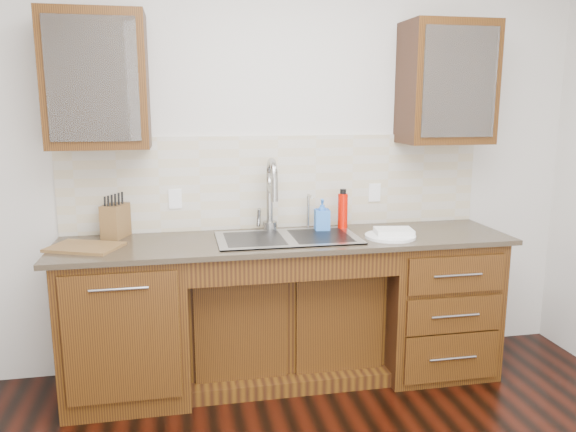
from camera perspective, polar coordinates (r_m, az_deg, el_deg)
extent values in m
cube|color=silver|center=(3.65, -1.22, 5.84)|extent=(4.00, 0.10, 2.70)
cube|color=#593014|center=(3.47, -15.99, -10.40)|extent=(0.70, 0.62, 0.88)
cube|color=#593014|center=(3.63, -0.40, -10.51)|extent=(1.20, 0.44, 0.70)
cube|color=#593014|center=(3.80, 14.25, -8.40)|extent=(0.70, 0.62, 0.88)
cube|color=#84705B|center=(3.36, -0.08, -2.51)|extent=(2.70, 0.65, 0.03)
cube|color=beige|center=(3.60, -1.04, 3.46)|extent=(2.70, 0.02, 0.59)
cube|color=#9E9EA5|center=(3.36, -0.03, -3.73)|extent=(0.84, 0.46, 0.19)
cylinder|color=#999993|center=(3.51, -1.88, 1.67)|extent=(0.04, 0.04, 0.40)
cylinder|color=#999993|center=(3.58, 2.05, 0.57)|extent=(0.02, 0.02, 0.24)
cube|color=#593014|center=(3.39, -18.83, 12.88)|extent=(0.55, 0.34, 0.75)
cube|color=#593014|center=(3.75, 15.79, 12.85)|extent=(0.55, 0.34, 0.75)
cube|color=white|center=(3.55, -11.39, 1.73)|extent=(0.08, 0.01, 0.12)
cube|color=white|center=(3.77, 8.78, 2.37)|extent=(0.08, 0.01, 0.12)
imported|color=blue|center=(3.53, 3.49, 0.08)|extent=(0.10, 0.10, 0.20)
cylinder|color=#CA0D00|center=(3.58, 5.58, 0.44)|extent=(0.08, 0.08, 0.23)
cylinder|color=white|center=(3.42, 10.35, -2.04)|extent=(0.34, 0.34, 0.02)
cube|color=white|center=(3.44, 10.70, -1.57)|extent=(0.24, 0.19, 0.04)
cube|color=olive|center=(3.52, -17.12, -0.47)|extent=(0.17, 0.21, 0.20)
cube|color=#A17B51|center=(3.31, -19.95, -2.99)|extent=(0.45, 0.39, 0.02)
imported|color=white|center=(3.39, -19.98, 11.89)|extent=(0.14, 0.14, 0.09)
imported|color=silver|center=(3.38, -17.59, 12.05)|extent=(0.11, 0.11, 0.09)
imported|color=white|center=(3.72, 14.81, 12.14)|extent=(0.16, 0.16, 0.10)
imported|color=silver|center=(3.81, 17.58, 11.96)|extent=(0.12, 0.12, 0.10)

